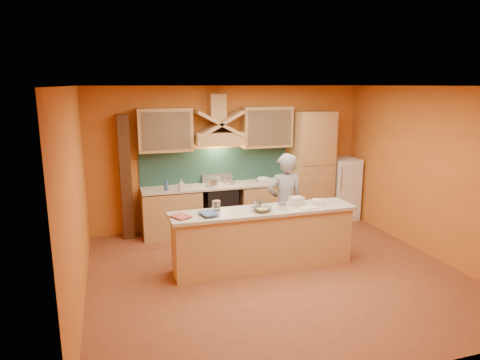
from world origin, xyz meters
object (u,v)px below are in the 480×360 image
object	(u,v)px
stove	(220,208)
fridge	(342,188)
kitchen_scale	(282,207)
mixing_bowl	(262,209)
person	(285,204)

from	to	relation	value
stove	fridge	xyz separation A→B (m)	(2.70, 0.00, 0.20)
stove	kitchen_scale	xyz separation A→B (m)	(0.46, -2.02, 0.54)
kitchen_scale	mixing_bowl	xyz separation A→B (m)	(-0.32, 0.02, -0.01)
fridge	mixing_bowl	xyz separation A→B (m)	(-2.56, -2.00, 0.33)
fridge	person	xyz separation A→B (m)	(-1.95, -1.45, 0.21)
stove	person	xyz separation A→B (m)	(0.75, -1.45, 0.41)
person	stove	bearing A→B (deg)	-59.41
person	fridge	bearing A→B (deg)	-140.18
stove	mixing_bowl	xyz separation A→B (m)	(0.14, -2.00, 0.53)
stove	mixing_bowl	bearing A→B (deg)	-85.99
person	mixing_bowl	xyz separation A→B (m)	(-0.61, -0.55, 0.12)
fridge	kitchen_scale	distance (m)	3.04
fridge	kitchen_scale	size ratio (longest dim) A/B	11.29
stove	person	world-z (taller)	person
fridge	kitchen_scale	world-z (taller)	fridge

